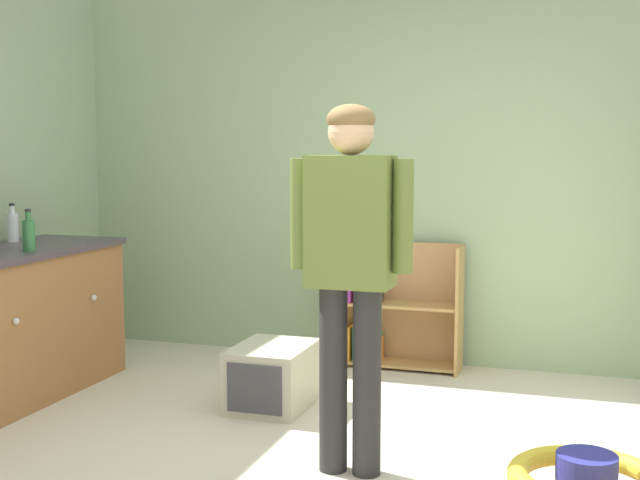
# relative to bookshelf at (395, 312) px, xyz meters

# --- Properties ---
(back_wall) EXTENTS (5.20, 0.06, 2.70)m
(back_wall) POSITION_rel_bookshelf_xyz_m (0.19, 0.18, 0.97)
(back_wall) COLOR #97B187
(back_wall) RESTS_ON ground
(bookshelf) EXTENTS (0.80, 0.28, 0.85)m
(bookshelf) POSITION_rel_bookshelf_xyz_m (0.00, 0.00, 0.00)
(bookshelf) COLOR tan
(bookshelf) RESTS_ON ground
(standing_person) EXTENTS (0.57, 0.22, 1.69)m
(standing_person) POSITION_rel_bookshelf_xyz_m (0.23, -1.93, 0.64)
(standing_person) COLOR #292928
(standing_person) RESTS_ON ground
(pet_carrier) EXTENTS (0.42, 0.55, 0.36)m
(pet_carrier) POSITION_rel_bookshelf_xyz_m (-0.47, -1.12, -0.20)
(pet_carrier) COLOR #BDBC9E
(pet_carrier) RESTS_ON ground
(clear_bottle) EXTENTS (0.07, 0.07, 0.25)m
(clear_bottle) POSITION_rel_bookshelf_xyz_m (-2.23, -1.10, 0.62)
(clear_bottle) COLOR silver
(clear_bottle) RESTS_ON kitchen_counter
(green_glass_bottle) EXTENTS (0.07, 0.07, 0.25)m
(green_glass_bottle) POSITION_rel_bookshelf_xyz_m (-1.82, -1.49, 0.62)
(green_glass_bottle) COLOR #33753D
(green_glass_bottle) RESTS_ON kitchen_counter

